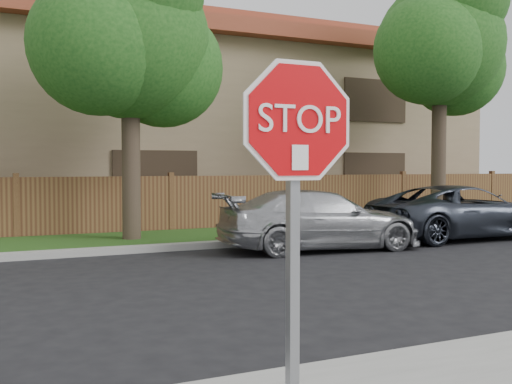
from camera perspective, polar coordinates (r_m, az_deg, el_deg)
name	(u,v)px	position (r m, az deg, el deg)	size (l,w,h in m)	color
far_curb	(26,256)	(12.94, -21.06, -5.68)	(70.00, 0.30, 0.15)	gray
grass_strip	(21,246)	(14.58, -21.49, -4.84)	(70.00, 3.00, 0.12)	#1E4714
fence	(16,209)	(16.10, -21.86, -1.52)	(70.00, 0.12, 1.60)	#532F1D
apartment_building	(6,116)	(21.72, -22.74, 6.66)	(35.20, 9.20, 7.20)	#907959
tree_mid	(132,39)	(14.90, -11.73, 14.05)	(4.80, 3.90, 7.35)	#382B21
tree_right	(444,44)	(19.50, 17.44, 13.29)	(4.80, 3.90, 8.20)	#382B21
stop_sign	(296,174)	(3.60, 3.87, 1.69)	(1.01, 0.13, 2.55)	gray
sedan_right	(320,220)	(13.46, 6.11, -2.67)	(1.88, 4.62, 1.34)	#A8ABB0
sedan_far_right	(462,212)	(16.39, 19.02, -1.80)	(2.29, 4.97, 1.38)	#343A46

